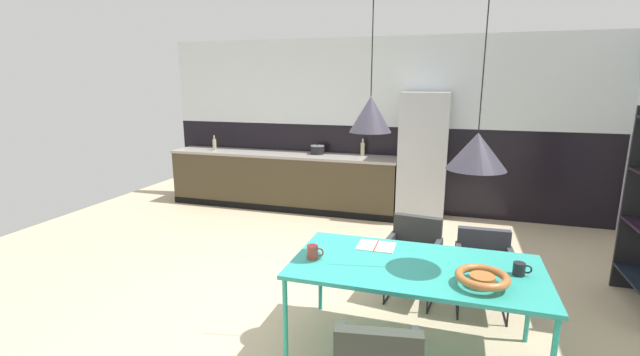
% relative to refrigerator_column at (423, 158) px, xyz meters
% --- Properties ---
extents(ground_plane, '(9.10, 9.10, 0.00)m').
position_rel_refrigerator_column_xyz_m(ground_plane, '(-0.73, -3.06, -0.94)').
color(ground_plane, '#C9B390').
extents(back_wall_splashback_dark, '(7.00, 0.12, 1.34)m').
position_rel_refrigerator_column_xyz_m(back_wall_splashback_dark, '(-0.73, 0.36, -0.27)').
color(back_wall_splashback_dark, black).
rests_on(back_wall_splashback_dark, ground).
extents(back_wall_panel_upper, '(7.00, 0.12, 1.34)m').
position_rel_refrigerator_column_xyz_m(back_wall_panel_upper, '(-0.73, 0.36, 1.07)').
color(back_wall_panel_upper, silver).
rests_on(back_wall_panel_upper, back_wall_splashback_dark).
extents(kitchen_counter, '(3.75, 0.63, 0.90)m').
position_rel_refrigerator_column_xyz_m(kitchen_counter, '(-2.22, -0.00, -0.49)').
color(kitchen_counter, '#403623').
rests_on(kitchen_counter, ground).
extents(refrigerator_column, '(0.68, 0.60, 1.88)m').
position_rel_refrigerator_column_xyz_m(refrigerator_column, '(0.00, 0.00, 0.00)').
color(refrigerator_column, '#ADAFB2').
rests_on(refrigerator_column, ground).
extents(dining_table, '(1.79, 0.93, 0.72)m').
position_rel_refrigerator_column_xyz_m(dining_table, '(0.20, -3.38, -0.26)').
color(dining_table, teal).
rests_on(dining_table, ground).
extents(armchair_near_window, '(0.50, 0.48, 0.72)m').
position_rel_refrigerator_column_xyz_m(armchair_near_window, '(0.73, -2.51, -0.46)').
color(armchair_near_window, '#323635').
rests_on(armchair_near_window, ground).
extents(armchair_corner_seat, '(0.54, 0.53, 0.77)m').
position_rel_refrigerator_column_xyz_m(armchair_corner_seat, '(0.12, -2.46, -0.44)').
color(armchair_corner_seat, '#323635').
rests_on(armchair_corner_seat, ground).
extents(fruit_bowl, '(0.35, 0.35, 0.09)m').
position_rel_refrigerator_column_xyz_m(fruit_bowl, '(0.64, -3.60, -0.16)').
color(fruit_bowl, '#B2662D').
rests_on(fruit_bowl, dining_table).
extents(open_book, '(0.29, 0.23, 0.02)m').
position_rel_refrigerator_column_xyz_m(open_book, '(-0.13, -3.12, -0.21)').
color(open_book, white).
rests_on(open_book, dining_table).
extents(mug_dark_espresso, '(0.13, 0.09, 0.10)m').
position_rel_refrigerator_column_xyz_m(mug_dark_espresso, '(-0.55, -3.49, -0.16)').
color(mug_dark_espresso, '#B23D33').
rests_on(mug_dark_espresso, dining_table).
extents(mug_glass_clear, '(0.12, 0.08, 0.09)m').
position_rel_refrigerator_column_xyz_m(mug_glass_clear, '(0.90, -3.34, -0.17)').
color(mug_glass_clear, black).
rests_on(mug_glass_clear, dining_table).
extents(cooking_pot, '(0.22, 0.22, 0.16)m').
position_rel_refrigerator_column_xyz_m(cooking_pot, '(-1.64, 0.09, 0.03)').
color(cooking_pot, black).
rests_on(cooking_pot, kitchen_counter).
extents(bottle_wine_green, '(0.07, 0.07, 0.26)m').
position_rel_refrigerator_column_xyz_m(bottle_wine_green, '(-0.93, 0.17, 0.06)').
color(bottle_wine_green, tan).
rests_on(bottle_wine_green, kitchen_counter).
extents(bottle_oil_tall, '(0.06, 0.06, 0.25)m').
position_rel_refrigerator_column_xyz_m(bottle_oil_tall, '(-3.42, -0.03, 0.06)').
color(bottle_oil_tall, tan).
rests_on(bottle_oil_tall, kitchen_counter).
extents(pendant_lamp_over_table_near, '(0.30, 0.30, 0.95)m').
position_rel_refrigerator_column_xyz_m(pendant_lamp_over_table_near, '(-0.16, -3.39, 0.87)').
color(pendant_lamp_over_table_near, black).
extents(pendant_lamp_over_table_far, '(0.39, 0.39, 1.18)m').
position_rel_refrigerator_column_xyz_m(pendant_lamp_over_table_far, '(0.56, -3.38, 0.64)').
color(pendant_lamp_over_table_far, black).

